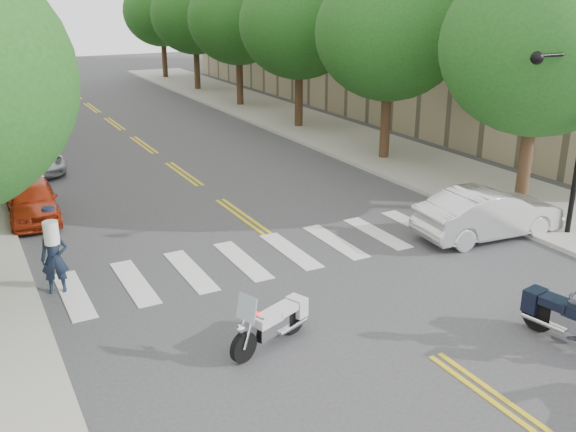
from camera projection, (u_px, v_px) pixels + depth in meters
ground at (435, 356)px, 13.50m from camera, size 140.00×140.00×0.00m
sidewalk_right at (309, 126)px, 36.00m from camera, size 5.00×60.00×0.15m
tree_r_0 at (540, 47)px, 20.53m from camera, size 6.40×6.40×8.45m
tree_r_1 at (390, 33)px, 27.20m from camera, size 6.40×6.40×8.45m
tree_r_2 at (299, 24)px, 33.86m from camera, size 6.40×6.40×8.45m
tree_r_3 at (238, 19)px, 40.53m from camera, size 6.40×6.40×8.45m
tree_r_4 at (194, 15)px, 47.20m from camera, size 6.40×6.40×8.45m
tree_r_5 at (162, 12)px, 53.86m from camera, size 6.40×6.40×8.45m
traffic_signal_pole at (574, 120)px, 18.58m from camera, size 2.82×0.42×6.00m
motorcycle_parked at (275, 322)px, 13.84m from camera, size 2.15×1.10×1.45m
officer_standing at (55, 259)px, 16.06m from camera, size 0.75×0.59×1.83m
convertible at (489, 213)px, 19.74m from camera, size 4.83×2.04×1.55m
parked_car_a at (32, 200)px, 21.34m from camera, size 1.81×4.01×1.34m
parked_car_b at (23, 183)px, 23.31m from camera, size 1.37×3.82×1.25m
parked_car_c at (31, 156)px, 27.10m from camera, size 2.49×4.68×1.25m
parked_car_e at (13, 117)px, 35.58m from camera, size 1.70×3.75×1.25m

